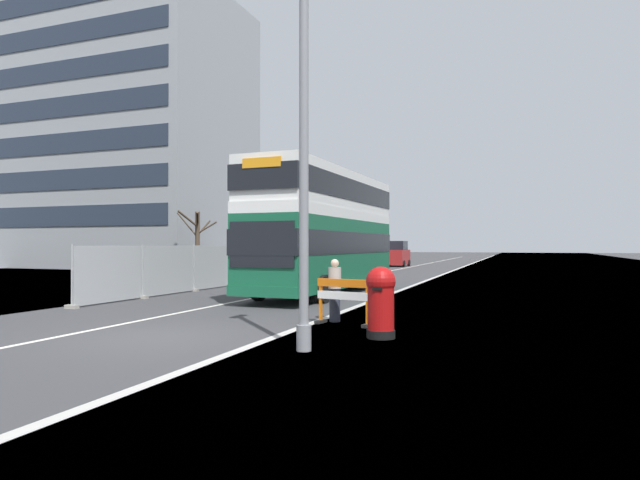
% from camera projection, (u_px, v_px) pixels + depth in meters
% --- Properties ---
extents(ground, '(140.00, 280.00, 0.10)m').
position_uv_depth(ground, '(179.00, 340.00, 11.85)').
color(ground, '#38383A').
extents(double_decker_bus, '(3.02, 11.34, 5.04)m').
position_uv_depth(double_decker_bus, '(325.00, 229.00, 22.51)').
color(double_decker_bus, '#145638').
rests_on(double_decker_bus, ground).
extents(lamppost_foreground, '(0.29, 0.70, 7.85)m').
position_uv_depth(lamppost_foreground, '(304.00, 159.00, 10.40)').
color(lamppost_foreground, gray).
rests_on(lamppost_foreground, ground).
extents(red_pillar_postbox, '(0.65, 0.65, 1.56)m').
position_uv_depth(red_pillar_postbox, '(381.00, 299.00, 11.80)').
color(red_pillar_postbox, black).
rests_on(red_pillar_postbox, ground).
extents(roadworks_barrier, '(1.55, 0.71, 1.16)m').
position_uv_depth(roadworks_barrier, '(344.00, 296.00, 13.72)').
color(roadworks_barrier, orange).
rests_on(roadworks_barrier, ground).
extents(construction_site_fence, '(0.44, 27.40, 2.06)m').
position_uv_depth(construction_site_fence, '(264.00, 264.00, 29.95)').
color(construction_site_fence, '#A8AAAD').
rests_on(construction_site_fence, ground).
extents(car_oncoming_near, '(1.97, 4.25, 2.31)m').
position_uv_depth(car_oncoming_near, '(366.00, 257.00, 41.92)').
color(car_oncoming_near, slate).
rests_on(car_oncoming_near, ground).
extents(car_receding_mid, '(2.04, 3.87, 2.39)m').
position_uv_depth(car_receding_mid, '(397.00, 255.00, 50.96)').
color(car_receding_mid, maroon).
rests_on(car_receding_mid, ground).
extents(bare_tree_far_verge_near, '(2.94, 2.97, 4.51)m').
position_uv_depth(bare_tree_far_verge_near, '(197.00, 237.00, 39.36)').
color(bare_tree_far_verge_near, '#4C3D2D').
rests_on(bare_tree_far_verge_near, ground).
extents(pedestrian_at_kerb, '(0.34, 0.34, 1.66)m').
position_uv_depth(pedestrian_at_kerb, '(335.00, 290.00, 14.32)').
color(pedestrian_at_kerb, '#2D3342').
rests_on(pedestrian_at_kerb, ground).
extents(backdrop_office_block, '(27.21, 13.89, 24.36)m').
position_uv_depth(backdrop_office_block, '(102.00, 140.00, 52.27)').
color(backdrop_office_block, gray).
rests_on(backdrop_office_block, ground).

